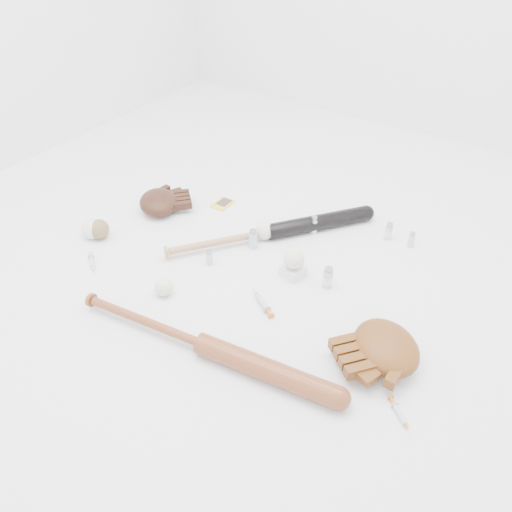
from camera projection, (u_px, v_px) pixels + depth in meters
The scene contains 21 objects.
bat_dark at pixel (271, 232), 1.99m from camera, with size 0.90×0.07×0.07m, color black, non-canonical shape.
bat_wood at pixel (202, 344), 1.52m from camera, with size 0.93×0.07×0.07m, color brown, non-canonical shape.
glove_dark at pixel (159, 202), 2.14m from camera, with size 0.23×0.23×0.08m, color #34190E, non-canonical shape.
glove_tan at pixel (386, 347), 1.49m from camera, with size 0.27×0.27×0.10m, color brown, non-canonical shape.
trading_card at pixel (223, 204), 2.21m from camera, with size 0.07×0.10×0.01m, color yellow.
pedestal at pixel (293, 271), 1.82m from camera, with size 0.07×0.07×0.04m, color white.
baseball_on_pedestal at pixel (294, 259), 1.78m from camera, with size 0.08×0.08×0.08m, color white.
baseball_left at pixel (92, 229), 1.99m from camera, with size 0.08×0.08×0.08m, color white.
baseball_upper at pixel (264, 231), 1.99m from camera, with size 0.07×0.07×0.07m, color white.
baseball_mid at pixel (164, 287), 1.73m from camera, with size 0.06×0.06×0.06m, color white.
baseball_aged at pixel (99, 229), 1.99m from camera, with size 0.08×0.08×0.08m, color olive.
syringe_0 at pixel (92, 262), 1.87m from camera, with size 0.14×0.02×0.02m, color #ADBCC6, non-canonical shape.
syringe_1 at pixel (262, 303), 1.70m from camera, with size 0.17×0.03×0.02m, color #ADBCC6, non-canonical shape.
syringe_2 at pixel (315, 224), 2.07m from camera, with size 0.14×0.02×0.02m, color #ADBCC6, non-canonical shape.
syringe_3 at pixel (400, 414), 1.36m from camera, with size 0.14×0.02×0.02m, color #ADBCC6, non-canonical shape.
vial_0 at pixel (411, 240), 1.95m from camera, with size 0.03×0.03×0.07m, color silver.
vial_1 at pixel (389, 231), 1.98m from camera, with size 0.03×0.03×0.07m, color silver.
vial_2 at pixel (253, 239), 1.93m from camera, with size 0.03×0.03×0.08m, color silver.
vial_3 at pixel (328, 277), 1.76m from camera, with size 0.04×0.04×0.08m, color silver.
vial_4 at pixel (209, 257), 1.86m from camera, with size 0.03×0.03×0.06m, color silver.
vial_5 at pixel (314, 224), 2.02m from camera, with size 0.03×0.03×0.08m, color silver.
Camera 1 is at (0.75, -1.19, 1.19)m, focal length 35.00 mm.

